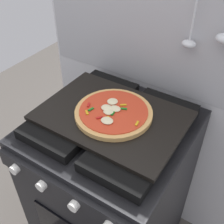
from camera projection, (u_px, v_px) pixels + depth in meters
kitchen_backsplash at (150, 98)px, 1.35m from camera, size 1.10×0.09×1.55m
stove at (112, 189)px, 1.35m from camera, size 0.60×0.64×0.90m
baking_tray at (112, 116)px, 1.06m from camera, size 0.54×0.38×0.02m
pizza_left at (113, 113)px, 1.04m from camera, size 0.29×0.29×0.03m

